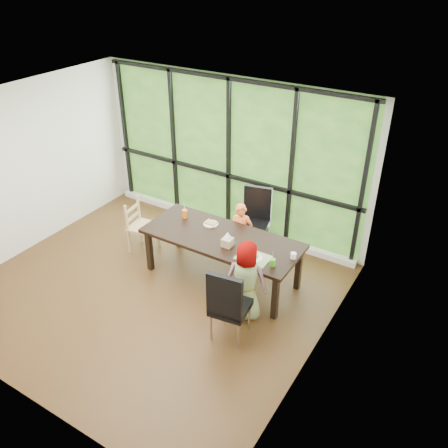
{
  "coord_description": "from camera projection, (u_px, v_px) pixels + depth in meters",
  "views": [
    {
      "loc": [
        3.79,
        -4.14,
        4.43
      ],
      "look_at": [
        0.83,
        0.69,
        1.05
      ],
      "focal_mm": 37.72,
      "sensor_mm": 36.0,
      "label": 1
    }
  ],
  "objects": [
    {
      "name": "ground",
      "position": [
        152.0,
        290.0,
        7.0
      ],
      "size": [
        5.0,
        5.0,
        0.0
      ],
      "primitive_type": "plane",
      "color": "black",
      "rests_on": "ground"
    },
    {
      "name": "back_wall",
      "position": [
        230.0,
        156.0,
        7.96
      ],
      "size": [
        5.0,
        0.0,
        5.0
      ],
      "primitive_type": "plane",
      "rotation": [
        1.57,
        0.0,
        0.0
      ],
      "color": "silver",
      "rests_on": "ground"
    },
    {
      "name": "foliage_backdrop",
      "position": [
        230.0,
        156.0,
        7.94
      ],
      "size": [
        4.8,
        0.02,
        2.65
      ],
      "primitive_type": "cube",
      "color": "#264F1E",
      "rests_on": "back_wall"
    },
    {
      "name": "window_mullions",
      "position": [
        228.0,
        157.0,
        7.91
      ],
      "size": [
        4.8,
        0.06,
        2.65
      ],
      "primitive_type": null,
      "color": "black",
      "rests_on": "back_wall"
    },
    {
      "name": "window_sill",
      "position": [
        227.0,
        224.0,
        8.55
      ],
      "size": [
        4.8,
        0.12,
        0.1
      ],
      "primitive_type": "cube",
      "color": "silver",
      "rests_on": "ground"
    },
    {
      "name": "dining_table",
      "position": [
        222.0,
        258.0,
        7.06
      ],
      "size": [
        2.43,
        1.14,
        0.75
      ],
      "primitive_type": "cube",
      "rotation": [
        0.0,
        0.0,
        -0.08
      ],
      "color": "black",
      "rests_on": "ground"
    },
    {
      "name": "chair_window_leather",
      "position": [
        254.0,
        222.0,
        7.66
      ],
      "size": [
        0.55,
        0.55,
        1.08
      ],
      "primitive_type": "cube",
      "rotation": [
        0.0,
        0.0,
        0.23
      ],
      "color": "black",
      "rests_on": "ground"
    },
    {
      "name": "chair_interior_leather",
      "position": [
        231.0,
        302.0,
        5.93
      ],
      "size": [
        0.52,
        0.52,
        1.08
      ],
      "primitive_type": "cube",
      "rotation": [
        0.0,
        0.0,
        3.28
      ],
      "color": "black",
      "rests_on": "ground"
    },
    {
      "name": "chair_end_beech",
      "position": [
        143.0,
        227.0,
        7.7
      ],
      "size": [
        0.46,
        0.47,
        0.9
      ],
      "primitive_type": "cube",
      "rotation": [
        0.0,
        0.0,
        1.72
      ],
      "color": "tan",
      "rests_on": "ground"
    },
    {
      "name": "child_toddler",
      "position": [
        241.0,
        233.0,
        7.42
      ],
      "size": [
        0.43,
        0.36,
        1.01
      ],
      "primitive_type": "imported",
      "rotation": [
        0.0,
        0.0,
        0.38
      ],
      "color": "orange",
      "rests_on": "ground"
    },
    {
      "name": "child_older",
      "position": [
        245.0,
        280.0,
        6.24
      ],
      "size": [
        0.65,
        0.5,
        1.18
      ],
      "primitive_type": "imported",
      "rotation": [
        0.0,
        0.0,
        3.38
      ],
      "color": "gray",
      "rests_on": "ground"
    },
    {
      "name": "placemat",
      "position": [
        253.0,
        257.0,
        6.41
      ],
      "size": [
        0.45,
        0.33,
        0.01
      ],
      "primitive_type": "cube",
      "color": "tan",
      "rests_on": "dining_table"
    },
    {
      "name": "plate_far",
      "position": [
        211.0,
        224.0,
        7.17
      ],
      "size": [
        0.23,
        0.23,
        0.01
      ],
      "primitive_type": "cylinder",
      "color": "white",
      "rests_on": "dining_table"
    },
    {
      "name": "plate_near",
      "position": [
        254.0,
        258.0,
        6.4
      ],
      "size": [
        0.22,
        0.22,
        0.01
      ],
      "primitive_type": "cylinder",
      "color": "white",
      "rests_on": "dining_table"
    },
    {
      "name": "orange_cup",
      "position": [
        185.0,
        214.0,
        7.32
      ],
      "size": [
        0.08,
        0.08,
        0.13
      ],
      "primitive_type": "cylinder",
      "color": "orange",
      "rests_on": "dining_table"
    },
    {
      "name": "green_cup",
      "position": [
        273.0,
        263.0,
        6.22
      ],
      "size": [
        0.07,
        0.07,
        0.11
      ],
      "primitive_type": "cylinder",
      "color": "green",
      "rests_on": "dining_table"
    },
    {
      "name": "white_mug",
      "position": [
        293.0,
        256.0,
        6.38
      ],
      "size": [
        0.08,
        0.08,
        0.08
      ],
      "primitive_type": "cylinder",
      "color": "white",
      "rests_on": "dining_table"
    },
    {
      "name": "tissue_box",
      "position": [
        227.0,
        242.0,
        6.63
      ],
      "size": [
        0.14,
        0.14,
        0.12
      ],
      "primitive_type": "cube",
      "color": "tan",
      "rests_on": "dining_table"
    },
    {
      "name": "crepe_rolls_far",
      "position": [
        211.0,
        223.0,
        7.16
      ],
      "size": [
        0.2,
        0.12,
        0.04
      ],
      "primitive_type": null,
      "color": "tan",
      "rests_on": "plate_far"
    },
    {
      "name": "crepe_rolls_near",
      "position": [
        254.0,
        256.0,
        6.39
      ],
      "size": [
        0.1,
        0.12,
        0.04
      ],
      "primitive_type": null,
      "color": "tan",
      "rests_on": "plate_near"
    },
    {
      "name": "straw_white",
      "position": [
        184.0,
        208.0,
        7.27
      ],
      "size": [
        0.01,
        0.04,
        0.2
      ],
      "primitive_type": "cylinder",
      "rotation": [
        0.14,
        0.0,
        0.0
      ],
      "color": "white",
      "rests_on": "orange_cup"
    },
    {
      "name": "straw_pink",
      "position": [
        273.0,
        257.0,
        6.17
      ],
      "size": [
        0.01,
        0.04,
        0.2
      ],
      "primitive_type": "cylinder",
      "rotation": [
        0.14,
        0.0,
        0.0
      ],
      "color": "pink",
      "rests_on": "green_cup"
    },
    {
      "name": "tissue",
      "position": [
        228.0,
        235.0,
        6.57
      ],
      "size": [
        0.12,
        0.12,
        0.11
      ],
      "primitive_type": "cone",
      "color": "white",
      "rests_on": "tissue_box"
    }
  ]
}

